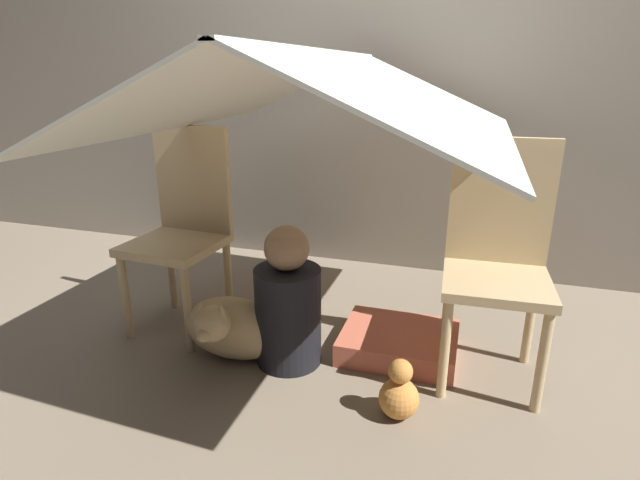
{
  "coord_description": "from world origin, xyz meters",
  "views": [
    {
      "loc": [
        0.57,
        -1.61,
        1.15
      ],
      "look_at": [
        0.0,
        0.2,
        0.51
      ],
      "focal_mm": 28.0,
      "sensor_mm": 36.0,
      "label": 1
    }
  ],
  "objects_px": {
    "chair_left": "(183,223)",
    "person_front": "(288,306)",
    "dog": "(232,327)",
    "chair_right": "(497,255)"
  },
  "relations": [
    {
      "from": "person_front",
      "to": "dog",
      "type": "relative_size",
      "value": 1.31
    },
    {
      "from": "chair_right",
      "to": "person_front",
      "type": "distance_m",
      "value": 0.84
    },
    {
      "from": "chair_left",
      "to": "dog",
      "type": "bearing_deg",
      "value": -31.54
    },
    {
      "from": "dog",
      "to": "chair_right",
      "type": "bearing_deg",
      "value": 13.74
    },
    {
      "from": "chair_left",
      "to": "chair_right",
      "type": "height_order",
      "value": "same"
    },
    {
      "from": "person_front",
      "to": "dog",
      "type": "height_order",
      "value": "person_front"
    },
    {
      "from": "chair_right",
      "to": "dog",
      "type": "xyz_separation_m",
      "value": [
        -1.01,
        -0.25,
        -0.35
      ]
    },
    {
      "from": "person_front",
      "to": "dog",
      "type": "xyz_separation_m",
      "value": [
        -0.23,
        -0.06,
        -0.11
      ]
    },
    {
      "from": "chair_left",
      "to": "person_front",
      "type": "distance_m",
      "value": 0.65
    },
    {
      "from": "chair_right",
      "to": "person_front",
      "type": "bearing_deg",
      "value": -168.75
    }
  ]
}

